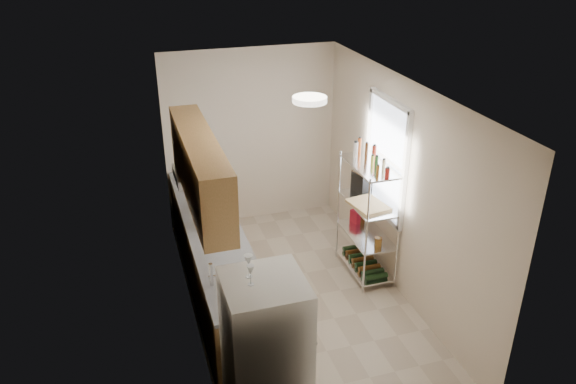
% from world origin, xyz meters
% --- Properties ---
extents(room, '(2.52, 4.42, 2.62)m').
position_xyz_m(room, '(0.00, 0.00, 1.30)').
color(room, beige).
rests_on(room, ground).
extents(counter_run, '(0.63, 3.51, 0.90)m').
position_xyz_m(counter_run, '(-0.92, 0.44, 0.45)').
color(counter_run, tan).
rests_on(counter_run, ground).
extents(upper_cabinets, '(0.33, 2.20, 0.72)m').
position_xyz_m(upper_cabinets, '(-1.05, 0.10, 1.81)').
color(upper_cabinets, tan).
rests_on(upper_cabinets, room).
extents(range_hood, '(0.50, 0.60, 0.12)m').
position_xyz_m(range_hood, '(-1.00, 0.90, 1.39)').
color(range_hood, '#B7BABC').
rests_on(range_hood, room).
extents(window, '(0.06, 1.00, 1.46)m').
position_xyz_m(window, '(1.23, 0.35, 1.55)').
color(window, white).
rests_on(window, room).
extents(bakers_rack, '(0.45, 0.90, 1.73)m').
position_xyz_m(bakers_rack, '(1.00, 0.30, 1.11)').
color(bakers_rack, silver).
rests_on(bakers_rack, ground).
extents(ceiling_dome, '(0.34, 0.34, 0.05)m').
position_xyz_m(ceiling_dome, '(0.00, -0.30, 2.57)').
color(ceiling_dome, white).
rests_on(ceiling_dome, room).
extents(refrigerator, '(0.66, 0.66, 1.59)m').
position_xyz_m(refrigerator, '(-0.87, -1.76, 0.80)').
color(refrigerator, white).
rests_on(refrigerator, ground).
extents(wine_glass_a, '(0.06, 0.06, 0.17)m').
position_xyz_m(wine_glass_a, '(-0.98, -1.77, 1.68)').
color(wine_glass_a, silver).
rests_on(wine_glass_a, refrigerator).
extents(wine_glass_b, '(0.07, 0.07, 0.20)m').
position_xyz_m(wine_glass_b, '(-0.97, -1.66, 1.69)').
color(wine_glass_b, silver).
rests_on(wine_glass_b, refrigerator).
extents(rice_cooker, '(0.25, 0.25, 0.20)m').
position_xyz_m(rice_cooker, '(-0.91, 0.51, 1.00)').
color(rice_cooker, silver).
rests_on(rice_cooker, counter_run).
extents(frying_pan_large, '(0.29, 0.29, 0.04)m').
position_xyz_m(frying_pan_large, '(-0.97, 0.92, 0.92)').
color(frying_pan_large, black).
rests_on(frying_pan_large, counter_run).
extents(frying_pan_small, '(0.24, 0.24, 0.05)m').
position_xyz_m(frying_pan_small, '(-0.85, 1.18, 0.92)').
color(frying_pan_small, black).
rests_on(frying_pan_small, counter_run).
extents(cutting_board, '(0.45, 0.53, 0.03)m').
position_xyz_m(cutting_board, '(0.96, 0.20, 1.03)').
color(cutting_board, tan).
rests_on(cutting_board, bakers_rack).
extents(espresso_machine, '(0.22, 0.27, 0.28)m').
position_xyz_m(espresso_machine, '(1.04, 0.61, 1.15)').
color(espresso_machine, black).
rests_on(espresso_machine, bakers_rack).
extents(storage_bag, '(0.14, 0.17, 0.17)m').
position_xyz_m(storage_bag, '(1.01, 0.63, 0.64)').
color(storage_bag, '#AB1526').
rests_on(storage_bag, bakers_rack).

